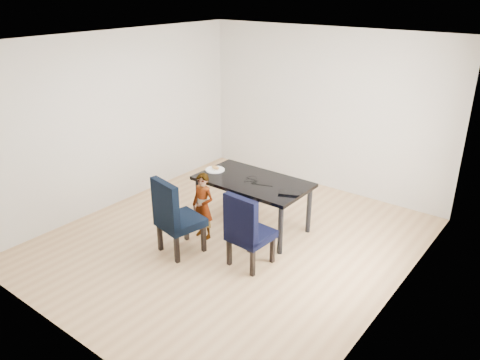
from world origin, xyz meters
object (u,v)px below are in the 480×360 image
Objects in this scene: dining_table at (253,204)px; plate at (215,170)px; chair_right at (251,229)px; laptop at (290,192)px; chair_left at (181,215)px; child at (203,206)px.

plate is (-0.67, -0.05, 0.38)m from dining_table.
laptop is at bearing 85.92° from chair_right.
child is at bearing 103.92° from chair_left.
chair_left reaches higher than child.
child reaches higher than laptop.
chair_right is 1.05× the size of child.
plate is at bearing 151.50° from chair_right.
plate is 0.96× the size of laptop.
chair_right is 0.79m from laptop.
child is at bearing 5.37° from laptop.
chair_left is 3.56× the size of laptop.
child is at bearing 174.15° from chair_right.
laptop reaches higher than plate.
dining_table is 1.17m from chair_left.
chair_left is 0.46m from child.
child is (-0.93, 0.15, -0.02)m from chair_right.
laptop is at bearing -5.10° from dining_table.
chair_right is 3.38× the size of laptop.
chair_right is at bearing 58.25° from laptop.
dining_table is at bearing 58.59° from child.
chair_right is at bearing -31.53° from plate.
chair_left is 0.97m from chair_right.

